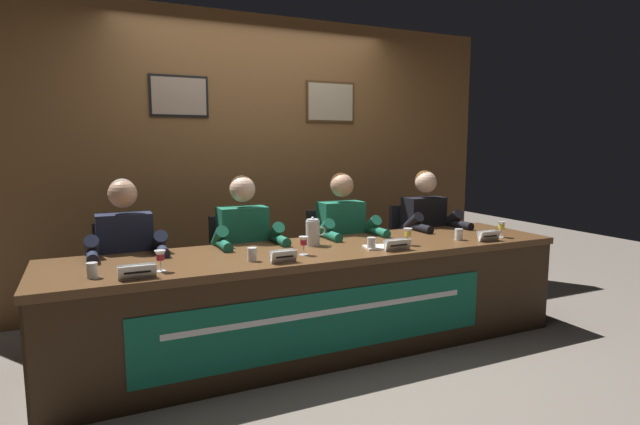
{
  "coord_description": "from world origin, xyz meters",
  "views": [
    {
      "loc": [
        -1.47,
        -3.16,
        1.45
      ],
      "look_at": [
        0.0,
        0.0,
        0.98
      ],
      "focal_mm": 28.37,
      "sensor_mm": 36.0,
      "label": 1
    }
  ],
  "objects_px": {
    "panelist_far_left": "(126,255)",
    "water_cup_far_left": "(92,271)",
    "chair_far_left": "(126,287)",
    "conference_table": "(327,282)",
    "water_cup_center_right": "(371,244)",
    "juice_glass_far_right": "(502,226)",
    "water_cup_far_right": "(459,235)",
    "water_pitcher_central": "(313,233)",
    "juice_glass_center_right": "(408,233)",
    "juice_glass_center_left": "(304,242)",
    "panelist_center_right": "(345,236)",
    "chair_far_right": "(415,255)",
    "nameplate_center_left": "(284,256)",
    "chair_center_left": "(239,275)",
    "nameplate_far_left": "(137,272)",
    "document_stack_center_right": "(380,247)",
    "chair_center_right": "(334,264)",
    "panelist_far_right": "(429,229)",
    "panelist_center_left": "(246,245)",
    "water_cup_center_left": "(252,255)",
    "nameplate_center_right": "(397,245)",
    "nameplate_far_right": "(489,236)"
  },
  "relations": [
    {
      "from": "water_cup_far_right",
      "to": "water_pitcher_central",
      "type": "height_order",
      "value": "water_pitcher_central"
    },
    {
      "from": "chair_center_right",
      "to": "panelist_far_right",
      "type": "distance_m",
      "value": 0.9
    },
    {
      "from": "conference_table",
      "to": "panelist_center_left",
      "type": "distance_m",
      "value": 0.7
    },
    {
      "from": "juice_glass_center_left",
      "to": "chair_center_right",
      "type": "height_order",
      "value": "chair_center_right"
    },
    {
      "from": "juice_glass_far_right",
      "to": "water_pitcher_central",
      "type": "distance_m",
      "value": 1.5
    },
    {
      "from": "panelist_far_left",
      "to": "water_cup_far_left",
      "type": "bearing_deg",
      "value": -109.34
    },
    {
      "from": "panelist_far_right",
      "to": "water_cup_far_right",
      "type": "relative_size",
      "value": 14.35
    },
    {
      "from": "water_cup_far_left",
      "to": "juice_glass_center_right",
      "type": "relative_size",
      "value": 0.69
    },
    {
      "from": "panelist_center_left",
      "to": "juice_glass_far_right",
      "type": "height_order",
      "value": "panelist_center_left"
    },
    {
      "from": "water_cup_far_left",
      "to": "juice_glass_far_right",
      "type": "distance_m",
      "value": 2.92
    },
    {
      "from": "conference_table",
      "to": "juice_glass_center_left",
      "type": "distance_m",
      "value": 0.37
    },
    {
      "from": "panelist_center_right",
      "to": "water_cup_far_right",
      "type": "bearing_deg",
      "value": -41.59
    },
    {
      "from": "panelist_center_left",
      "to": "water_pitcher_central",
      "type": "bearing_deg",
      "value": -38.38
    },
    {
      "from": "panelist_center_right",
      "to": "water_cup_far_right",
      "type": "xyz_separation_m",
      "value": [
        0.66,
        -0.59,
        0.06
      ]
    },
    {
      "from": "chair_far_left",
      "to": "juice_glass_far_right",
      "type": "bearing_deg",
      "value": -17.39
    },
    {
      "from": "juice_glass_center_right",
      "to": "chair_far_right",
      "type": "relative_size",
      "value": 0.14
    },
    {
      "from": "juice_glass_center_right",
      "to": "panelist_far_right",
      "type": "height_order",
      "value": "panelist_far_right"
    },
    {
      "from": "nameplate_center_left",
      "to": "juice_glass_center_left",
      "type": "distance_m",
      "value": 0.25
    },
    {
      "from": "chair_center_right",
      "to": "nameplate_center_right",
      "type": "distance_m",
      "value": 0.98
    },
    {
      "from": "water_cup_center_left",
      "to": "water_pitcher_central",
      "type": "height_order",
      "value": "water_pitcher_central"
    },
    {
      "from": "nameplate_far_left",
      "to": "chair_far_left",
      "type": "bearing_deg",
      "value": 90.18
    },
    {
      "from": "chair_center_left",
      "to": "chair_far_right",
      "type": "xyz_separation_m",
      "value": [
        1.67,
        0.0,
        0.0
      ]
    },
    {
      "from": "chair_far_left",
      "to": "water_cup_center_left",
      "type": "relative_size",
      "value": 10.5
    },
    {
      "from": "chair_center_left",
      "to": "panelist_far_right",
      "type": "relative_size",
      "value": 0.73
    },
    {
      "from": "nameplate_center_right",
      "to": "nameplate_far_right",
      "type": "xyz_separation_m",
      "value": [
        0.81,
        -0.0,
        -0.0
      ]
    },
    {
      "from": "conference_table",
      "to": "water_cup_far_left",
      "type": "distance_m",
      "value": 1.49
    },
    {
      "from": "nameplate_center_left",
      "to": "water_pitcher_central",
      "type": "distance_m",
      "value": 0.56
    },
    {
      "from": "water_cup_far_left",
      "to": "juice_glass_center_left",
      "type": "distance_m",
      "value": 1.27
    },
    {
      "from": "chair_far_left",
      "to": "juice_glass_center_right",
      "type": "relative_size",
      "value": 7.2
    },
    {
      "from": "panelist_center_right",
      "to": "chair_far_right",
      "type": "distance_m",
      "value": 0.9
    },
    {
      "from": "chair_far_left",
      "to": "panelist_far_right",
      "type": "height_order",
      "value": "panelist_far_right"
    },
    {
      "from": "chair_center_left",
      "to": "chair_center_right",
      "type": "xyz_separation_m",
      "value": [
        0.83,
        0.0,
        0.0
      ]
    },
    {
      "from": "water_cup_center_right",
      "to": "juice_glass_far_right",
      "type": "xyz_separation_m",
      "value": [
        1.16,
        -0.03,
        0.05
      ]
    },
    {
      "from": "juice_glass_center_left",
      "to": "document_stack_center_right",
      "type": "xyz_separation_m",
      "value": [
        0.58,
        -0.01,
        -0.08
      ]
    },
    {
      "from": "chair_far_left",
      "to": "panelist_far_left",
      "type": "bearing_deg",
      "value": -90.0
    },
    {
      "from": "conference_table",
      "to": "panelist_far_left",
      "type": "relative_size",
      "value": 2.98
    },
    {
      "from": "juice_glass_center_left",
      "to": "juice_glass_far_right",
      "type": "xyz_separation_m",
      "value": [
        1.65,
        -0.07,
        0.0
      ]
    },
    {
      "from": "juice_glass_far_right",
      "to": "panelist_center_left",
      "type": "bearing_deg",
      "value": 160.9
    },
    {
      "from": "chair_far_right",
      "to": "water_cup_center_right",
      "type": "bearing_deg",
      "value": -139.54
    },
    {
      "from": "water_cup_far_left",
      "to": "nameplate_far_right",
      "type": "height_order",
      "value": "water_cup_far_left"
    },
    {
      "from": "water_cup_center_right",
      "to": "nameplate_far_right",
      "type": "height_order",
      "value": "water_cup_center_right"
    },
    {
      "from": "water_cup_center_left",
      "to": "juice_glass_center_right",
      "type": "xyz_separation_m",
      "value": [
        1.17,
        0.01,
        0.05
      ]
    },
    {
      "from": "juice_glass_center_right",
      "to": "water_cup_center_right",
      "type": "bearing_deg",
      "value": -176.53
    },
    {
      "from": "chair_far_right",
      "to": "nameplate_far_left",
      "type": "bearing_deg",
      "value": -159.32
    },
    {
      "from": "conference_table",
      "to": "juice_glass_center_right",
      "type": "bearing_deg",
      "value": -6.64
    },
    {
      "from": "panelist_center_right",
      "to": "nameplate_center_right",
      "type": "distance_m",
      "value": 0.72
    },
    {
      "from": "chair_far_left",
      "to": "nameplate_center_left",
      "type": "relative_size",
      "value": 5.5
    },
    {
      "from": "chair_far_left",
      "to": "water_cup_far_left",
      "type": "relative_size",
      "value": 10.5
    },
    {
      "from": "chair_far_right",
      "to": "water_cup_far_right",
      "type": "bearing_deg",
      "value": -102.08
    },
    {
      "from": "panelist_far_left",
      "to": "water_cup_far_left",
      "type": "relative_size",
      "value": 14.35
    }
  ]
}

